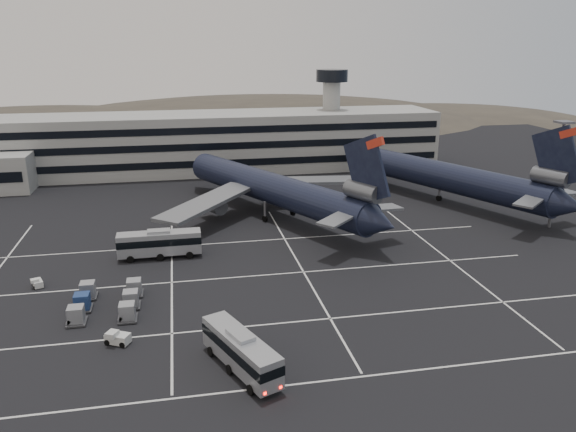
{
  "coord_description": "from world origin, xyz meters",
  "views": [
    {
      "loc": [
        -4.18,
        -66.37,
        30.63
      ],
      "look_at": [
        11.87,
        14.44,
        5.0
      ],
      "focal_mm": 35.0,
      "sensor_mm": 36.0,
      "label": 1
    }
  ],
  "objects_px": {
    "bus_near": "(241,350)",
    "bus_far": "(159,242)",
    "trijet_main": "(274,189)",
    "tug_a": "(38,283)",
    "uld_cluster": "(107,301)"
  },
  "relations": [
    {
      "from": "bus_near",
      "to": "tug_a",
      "type": "height_order",
      "value": "bus_near"
    },
    {
      "from": "tug_a",
      "to": "uld_cluster",
      "type": "relative_size",
      "value": 0.24
    },
    {
      "from": "bus_near",
      "to": "uld_cluster",
      "type": "height_order",
      "value": "bus_near"
    },
    {
      "from": "trijet_main",
      "to": "bus_far",
      "type": "distance_m",
      "value": 26.39
    },
    {
      "from": "trijet_main",
      "to": "tug_a",
      "type": "relative_size",
      "value": 23.48
    },
    {
      "from": "bus_far",
      "to": "uld_cluster",
      "type": "xyz_separation_m",
      "value": [
        -5.95,
        -15.9,
        -1.33
      ]
    },
    {
      "from": "tug_a",
      "to": "uld_cluster",
      "type": "height_order",
      "value": "uld_cluster"
    },
    {
      "from": "uld_cluster",
      "to": "bus_far",
      "type": "bearing_deg",
      "value": 69.49
    },
    {
      "from": "bus_far",
      "to": "tug_a",
      "type": "distance_m",
      "value": 17.39
    },
    {
      "from": "bus_near",
      "to": "bus_far",
      "type": "xyz_separation_m",
      "value": [
        -8.3,
        32.19,
        0.13
      ]
    },
    {
      "from": "bus_far",
      "to": "uld_cluster",
      "type": "distance_m",
      "value": 17.03
    },
    {
      "from": "uld_cluster",
      "to": "tug_a",
      "type": "bearing_deg",
      "value": 139.17
    },
    {
      "from": "trijet_main",
      "to": "bus_near",
      "type": "height_order",
      "value": "trijet_main"
    },
    {
      "from": "trijet_main",
      "to": "uld_cluster",
      "type": "distance_m",
      "value": 42.06
    },
    {
      "from": "bus_far",
      "to": "uld_cluster",
      "type": "bearing_deg",
      "value": 159.0
    }
  ]
}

